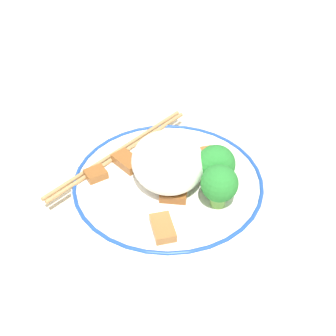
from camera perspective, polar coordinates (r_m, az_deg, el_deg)
ground_plane at (r=0.58m, az=0.00°, el=-2.80°), size 3.00×3.00×0.00m
plate at (r=0.57m, az=0.00°, el=-2.04°), size 0.23×0.23×0.02m
rice_mound at (r=0.55m, az=-0.52°, el=0.75°), size 0.10×0.09×0.06m
broccoli_back_left at (r=0.52m, az=6.28°, el=-2.00°), size 0.04×0.04×0.05m
broccoli_back_center at (r=0.54m, az=5.86°, el=0.41°), size 0.05×0.05×0.05m
meat_near_front at (r=0.59m, az=4.30°, el=1.39°), size 0.03×0.03×0.01m
meat_near_left at (r=0.59m, az=-4.99°, el=0.80°), size 0.04×0.04×0.01m
meat_near_right at (r=0.57m, az=-8.80°, el=-0.73°), size 0.03×0.03×0.01m
meat_near_back at (r=0.60m, az=-2.03°, el=1.64°), size 0.03×0.03×0.01m
meat_on_rice_edge at (r=0.54m, az=0.33°, el=-3.40°), size 0.03×0.04×0.01m
meat_mid_left at (r=0.50m, az=-0.65°, el=-7.29°), size 0.04×0.02×0.01m
meat_mid_right at (r=0.60m, az=1.78°, el=2.06°), size 0.03×0.03×0.01m
chopsticks at (r=0.61m, az=-5.94°, el=1.92°), size 0.16×0.20×0.01m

